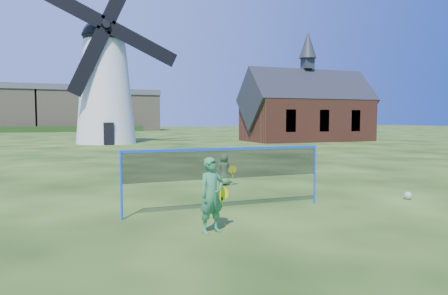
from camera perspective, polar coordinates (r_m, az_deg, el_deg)
name	(u,v)px	position (r m, az deg, el deg)	size (l,w,h in m)	color
ground	(224,209)	(10.35, -0.06, -8.52)	(220.00, 220.00, 0.00)	black
windmill	(105,82)	(39.15, -16.20, 8.76)	(12.40, 5.32, 16.48)	white
chapel	(307,110)	(42.83, 11.48, 5.09)	(13.10, 6.35, 11.08)	brown
badminton_net	(227,165)	(9.93, 0.35, -2.39)	(5.05, 0.05, 1.55)	blue
player_girl	(212,195)	(8.11, -1.72, -6.64)	(0.73, 0.49, 1.49)	#33814C
player_boy	(224,169)	(13.86, 0.02, -3.08)	(0.64, 0.42, 1.07)	#51823F
play_ball	(408,196)	(12.58, 24.24, -6.13)	(0.22, 0.22, 0.22)	green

